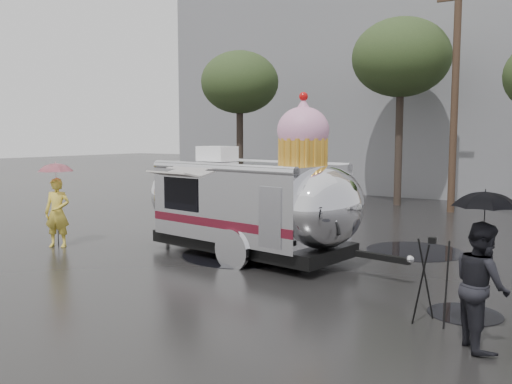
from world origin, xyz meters
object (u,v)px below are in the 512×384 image
Objects in this scene: person_right at (481,285)px; tripod at (431,273)px; airstream_trailer at (252,200)px; person_left at (57,213)px.

tripod is at bearing 21.87° from person_right.
person_right is at bearing -19.90° from airstream_trailer.
airstream_trailer is 6.80m from person_right.
airstream_trailer is 5.29× the size of tripod.
airstream_trailer is at bearing -7.39° from person_left.
person_right is 1.08m from tripod.
airstream_trailer is 4.12× the size of person_right.
person_right reaches higher than tripod.
person_left is at bearing -152.07° from airstream_trailer.
person_right is (11.14, -1.36, -0.03)m from person_left.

